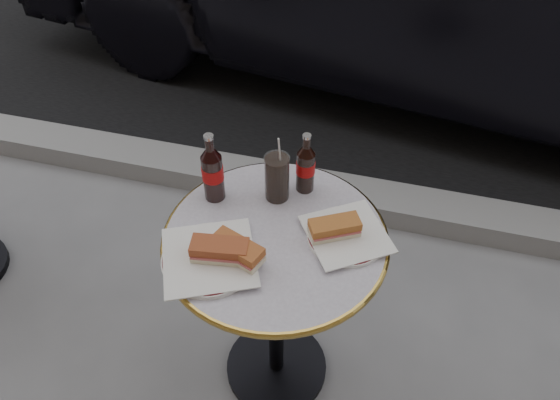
% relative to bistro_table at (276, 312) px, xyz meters
% --- Properties ---
extents(ground, '(80.00, 80.00, 0.00)m').
position_rel_bistro_table_xyz_m(ground, '(0.00, 0.00, -0.37)').
color(ground, slate).
rests_on(ground, ground).
extents(curb, '(40.00, 0.20, 0.12)m').
position_rel_bistro_table_xyz_m(curb, '(0.00, 0.90, -0.32)').
color(curb, gray).
rests_on(curb, ground).
extents(bistro_table, '(0.62, 0.62, 0.73)m').
position_rel_bistro_table_xyz_m(bistro_table, '(0.00, 0.00, 0.00)').
color(bistro_table, '#BAB2C4').
rests_on(bistro_table, ground).
extents(plate_left, '(0.30, 0.30, 0.01)m').
position_rel_bistro_table_xyz_m(plate_left, '(-0.14, -0.13, 0.37)').
color(plate_left, white).
rests_on(plate_left, bistro_table).
extents(plate_right, '(0.28, 0.28, 0.01)m').
position_rel_bistro_table_xyz_m(plate_right, '(0.19, 0.04, 0.37)').
color(plate_right, white).
rests_on(plate_right, bistro_table).
extents(sandwich_left_a, '(0.16, 0.09, 0.05)m').
position_rel_bistro_table_xyz_m(sandwich_left_a, '(-0.11, -0.12, 0.41)').
color(sandwich_left_a, '#9E4828').
rests_on(sandwich_left_a, plate_left).
extents(sandwich_left_b, '(0.15, 0.11, 0.05)m').
position_rel_bistro_table_xyz_m(sandwich_left_b, '(-0.07, -0.11, 0.40)').
color(sandwich_left_b, '#AB582B').
rests_on(sandwich_left_b, plate_left).
extents(sandwich_right, '(0.15, 0.12, 0.05)m').
position_rel_bistro_table_xyz_m(sandwich_right, '(0.15, 0.03, 0.40)').
color(sandwich_right, '#AF632C').
rests_on(sandwich_right, plate_right).
extents(cola_bottle_left, '(0.07, 0.07, 0.22)m').
position_rel_bistro_table_xyz_m(cola_bottle_left, '(-0.21, 0.10, 0.48)').
color(cola_bottle_left, black).
rests_on(cola_bottle_left, bistro_table).
extents(cola_bottle_right, '(0.06, 0.06, 0.20)m').
position_rel_bistro_table_xyz_m(cola_bottle_right, '(0.04, 0.20, 0.47)').
color(cola_bottle_right, black).
rests_on(cola_bottle_right, bistro_table).
extents(cola_glass, '(0.09, 0.09, 0.15)m').
position_rel_bistro_table_xyz_m(cola_glass, '(-0.03, 0.15, 0.44)').
color(cola_glass, black).
rests_on(cola_glass, bistro_table).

